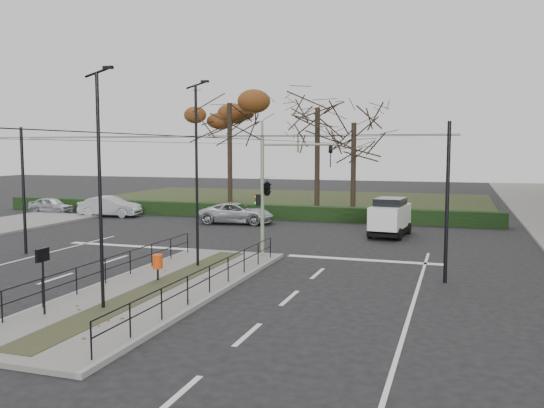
# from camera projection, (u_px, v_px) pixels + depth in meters

# --- Properties ---
(ground) EXTENTS (140.00, 140.00, 0.00)m
(ground) POSITION_uv_depth(u_px,v_px,m) (189.00, 276.00, 22.62)
(ground) COLOR black
(ground) RESTS_ON ground
(median_island) EXTENTS (4.40, 15.00, 0.14)m
(median_island) POSITION_uv_depth(u_px,v_px,m) (158.00, 289.00, 20.25)
(median_island) COLOR #64625F
(median_island) RESTS_ON ground
(park) EXTENTS (38.00, 26.00, 0.10)m
(park) POSITION_uv_depth(u_px,v_px,m) (282.00, 201.00, 54.75)
(park) COLOR #242F17
(park) RESTS_ON ground
(hedge) EXTENTS (38.00, 1.00, 1.00)m
(hedge) POSITION_uv_depth(u_px,v_px,m) (228.00, 210.00, 42.03)
(hedge) COLOR black
(hedge) RESTS_ON ground
(median_railing) EXTENTS (4.14, 13.24, 0.92)m
(median_railing) POSITION_uv_depth(u_px,v_px,m) (156.00, 264.00, 20.07)
(median_railing) COLOR black
(median_railing) RESTS_ON median_island
(catenary) EXTENTS (20.00, 34.00, 6.00)m
(catenary) POSITION_uv_depth(u_px,v_px,m) (206.00, 187.00, 23.83)
(catenary) COLOR black
(catenary) RESTS_ON ground
(traffic_light) EXTENTS (3.71, 2.11, 5.45)m
(traffic_light) POSITION_uv_depth(u_px,v_px,m) (269.00, 186.00, 26.00)
(traffic_light) COLOR gray
(traffic_light) RESTS_ON median_island
(litter_bin) EXTENTS (0.38, 0.38, 0.96)m
(litter_bin) POSITION_uv_depth(u_px,v_px,m) (158.00, 262.00, 21.22)
(litter_bin) COLOR black
(litter_bin) RESTS_ON median_island
(info_panel) EXTENTS (0.11, 0.51, 1.96)m
(info_panel) POSITION_uv_depth(u_px,v_px,m) (43.00, 263.00, 16.78)
(info_panel) COLOR black
(info_panel) RESTS_ON median_island
(streetlamp_median_near) EXTENTS (0.61, 0.12, 7.26)m
(streetlamp_median_near) POSITION_uv_depth(u_px,v_px,m) (100.00, 188.00, 17.24)
(streetlamp_median_near) COLOR black
(streetlamp_median_near) RESTS_ON median_island
(streetlamp_median_far) EXTENTS (0.63, 0.13, 7.59)m
(streetlamp_median_far) POSITION_uv_depth(u_px,v_px,m) (197.00, 173.00, 23.55)
(streetlamp_median_far) COLOR black
(streetlamp_median_far) RESTS_ON median_island
(parked_car_first) EXTENTS (3.69, 1.61, 1.24)m
(parked_car_first) POSITION_uv_depth(u_px,v_px,m) (51.00, 205.00, 44.53)
(parked_car_first) COLOR #B3B5BB
(parked_car_first) RESTS_ON ground
(parked_car_second) EXTENTS (4.67, 2.07, 1.49)m
(parked_car_second) POSITION_uv_depth(u_px,v_px,m) (110.00, 206.00, 42.38)
(parked_car_second) COLOR #B3B5BB
(parked_car_second) RESTS_ON ground
(parked_car_fourth) EXTENTS (5.16, 2.80, 1.37)m
(parked_car_fourth) POSITION_uv_depth(u_px,v_px,m) (237.00, 213.00, 38.47)
(parked_car_fourth) COLOR #B3B5BB
(parked_car_fourth) RESTS_ON ground
(white_van) EXTENTS (2.20, 4.13, 2.19)m
(white_van) POSITION_uv_depth(u_px,v_px,m) (390.00, 216.00, 32.83)
(white_van) COLOR white
(white_van) RESTS_ON ground
(rust_tree) EXTENTS (9.15, 9.15, 11.89)m
(rust_tree) POSITION_uv_depth(u_px,v_px,m) (229.00, 103.00, 52.31)
(rust_tree) COLOR black
(rust_tree) RESTS_ON park
(bare_tree_center) EXTENTS (6.75, 6.75, 11.09)m
(bare_tree_center) POSITION_uv_depth(u_px,v_px,m) (318.00, 115.00, 48.52)
(bare_tree_center) COLOR black
(bare_tree_center) RESTS_ON park
(bare_tree_near) EXTENTS (6.10, 6.10, 9.35)m
(bare_tree_near) POSITION_uv_depth(u_px,v_px,m) (354.00, 129.00, 47.70)
(bare_tree_near) COLOR black
(bare_tree_near) RESTS_ON park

